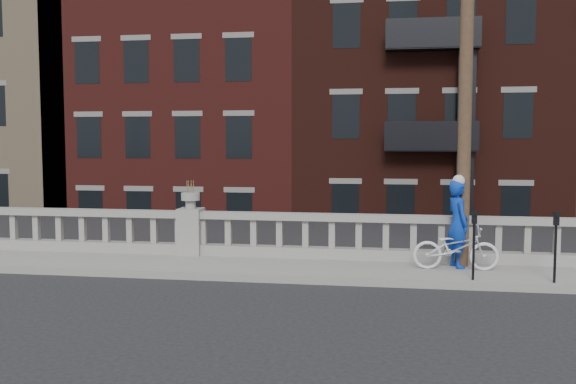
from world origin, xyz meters
name	(u,v)px	position (x,y,z in m)	size (l,w,h in m)	color
ground	(122,302)	(0.00, 0.00, 0.00)	(120.00, 120.00, 0.00)	black
sidewalk	(178,265)	(0.00, 3.00, 0.07)	(32.00, 2.20, 0.15)	gray
balustrade	(191,234)	(0.00, 3.95, 0.64)	(28.00, 0.34, 1.03)	gray
planter_pedestal	(191,226)	(0.00, 3.95, 0.83)	(0.55, 0.55, 1.76)	gray
lower_level	(313,144)	(0.56, 23.04, 2.63)	(80.00, 44.00, 20.80)	#605E59
utility_pole	(467,27)	(6.20, 3.60, 5.24)	(1.60, 0.28, 10.00)	#422D1E
parking_meter_b	(474,237)	(6.26, 2.15, 1.00)	(0.10, 0.09, 1.36)	black
parking_meter_c	(556,239)	(7.76, 2.15, 1.00)	(0.10, 0.09, 1.36)	black
bicycle	(456,248)	(6.02, 3.12, 0.61)	(0.61, 1.75, 0.92)	silver
cyclist	(458,224)	(6.08, 3.40, 1.08)	(0.68, 0.45, 1.87)	#0B33AD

